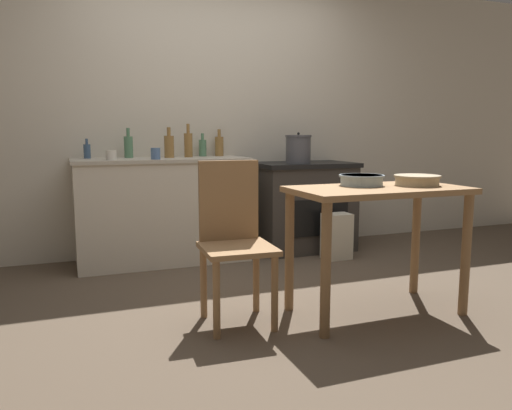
{
  "coord_description": "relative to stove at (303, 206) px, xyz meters",
  "views": [
    {
      "loc": [
        -1.29,
        -2.94,
        1.1
      ],
      "look_at": [
        0.0,
        0.42,
        0.58
      ],
      "focal_mm": 35.0,
      "sensor_mm": 36.0,
      "label": 1
    }
  ],
  "objects": [
    {
      "name": "wall_back",
      "position": [
        -0.8,
        0.33,
        0.86
      ],
      "size": [
        8.0,
        0.07,
        2.55
      ],
      "color": "beige",
      "rests_on": "ground_plane"
    },
    {
      "name": "bottle_far_left",
      "position": [
        -1.08,
        0.09,
        0.58
      ],
      "size": [
        0.07,
        0.07,
        0.29
      ],
      "color": "olive",
      "rests_on": "counter_cabinet"
    },
    {
      "name": "bottle_center",
      "position": [
        -1.25,
        0.04,
        0.57
      ],
      "size": [
        0.08,
        0.08,
        0.26
      ],
      "color": "olive",
      "rests_on": "counter_cabinet"
    },
    {
      "name": "mixing_bowl_large",
      "position": [
        -0.4,
        -1.59,
        0.4
      ],
      "size": [
        0.27,
        0.27,
        0.07
      ],
      "color": "#93A8B2",
      "rests_on": "work_table"
    },
    {
      "name": "bottle_left",
      "position": [
        -0.76,
        0.21,
        0.57
      ],
      "size": [
        0.08,
        0.08,
        0.24
      ],
      "color": "olive",
      "rests_on": "counter_cabinet"
    },
    {
      "name": "mixing_bowl_small",
      "position": [
        -0.07,
        -1.7,
        0.4
      ],
      "size": [
        0.28,
        0.28,
        0.06
      ],
      "color": "tan",
      "rests_on": "work_table"
    },
    {
      "name": "bottle_mid_left",
      "position": [
        -1.58,
        0.14,
        0.57
      ],
      "size": [
        0.07,
        0.07,
        0.25
      ],
      "color": "#517F5B",
      "rests_on": "counter_cabinet"
    },
    {
      "name": "chair",
      "position": [
        -1.19,
        -1.5,
        0.08
      ],
      "size": [
        0.42,
        0.42,
        0.94
      ],
      "rotation": [
        0.0,
        0.0,
        -0.05
      ],
      "color": "#997047",
      "rests_on": "ground_plane"
    },
    {
      "name": "bottle_center_left",
      "position": [
        -0.92,
        0.2,
        0.55
      ],
      "size": [
        0.07,
        0.07,
        0.21
      ],
      "color": "#517F5B",
      "rests_on": "counter_cabinet"
    },
    {
      "name": "work_table",
      "position": [
        -0.35,
        -1.7,
        0.22
      ],
      "size": [
        1.05,
        0.56,
        0.78
      ],
      "color": "#997047",
      "rests_on": "ground_plane"
    },
    {
      "name": "flour_sack",
      "position": [
        0.11,
        -0.45,
        -0.21
      ],
      "size": [
        0.24,
        0.17,
        0.4
      ],
      "primitive_type": "cube",
      "color": "beige",
      "rests_on": "ground_plane"
    },
    {
      "name": "stove",
      "position": [
        0.0,
        0.0,
        0.0
      ],
      "size": [
        0.91,
        0.62,
        0.82
      ],
      "color": "#38332D",
      "rests_on": "ground_plane"
    },
    {
      "name": "ground_plane",
      "position": [
        -0.8,
        -1.26,
        -0.41
      ],
      "size": [
        14.0,
        14.0,
        0.0
      ],
      "primitive_type": "plane",
      "color": "brown"
    },
    {
      "name": "bottle_center_right",
      "position": [
        -1.91,
        0.16,
        0.54
      ],
      "size": [
        0.06,
        0.06,
        0.16
      ],
      "color": "#3D5675",
      "rests_on": "counter_cabinet"
    },
    {
      "name": "cup_right",
      "position": [
        -1.41,
        -0.18,
        0.52
      ],
      "size": [
        0.07,
        0.07,
        0.09
      ],
      "primitive_type": "cylinder",
      "color": "#4C6B99",
      "rests_on": "counter_cabinet"
    },
    {
      "name": "cup_mid_right",
      "position": [
        -1.75,
        -0.17,
        0.51
      ],
      "size": [
        0.08,
        0.08,
        0.08
      ],
      "primitive_type": "cylinder",
      "color": "silver",
      "rests_on": "counter_cabinet"
    },
    {
      "name": "counter_cabinet",
      "position": [
        -1.33,
        0.01,
        0.03
      ],
      "size": [
        1.45,
        0.58,
        0.89
      ],
      "color": "beige",
      "rests_on": "ground_plane"
    },
    {
      "name": "stock_pot",
      "position": [
        -0.1,
        -0.08,
        0.54
      ],
      "size": [
        0.24,
        0.24,
        0.28
      ],
      "color": "#4C4C51",
      "rests_on": "stove"
    }
  ]
}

